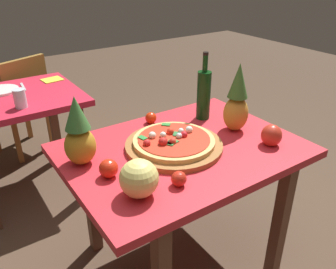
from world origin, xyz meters
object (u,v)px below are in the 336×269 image
object	(u,v)px
pineapple_right	(237,101)
drinking_glass_water	(20,98)
background_table	(17,114)
knife_utensil	(23,87)
pizza_board	(174,145)
dinner_plate	(2,90)
wine_bottle	(204,94)
pizza	(173,140)
bell_pepper	(271,135)
tomato_beside_pepper	(151,118)
melon	(139,178)
tomato_at_corner	(109,168)
pineapple_left	(79,134)
dining_chair	(21,100)
tomato_near_board	(179,179)
napkin_folded	(52,80)
display_table	(182,165)

from	to	relation	value
pineapple_right	drinking_glass_water	distance (m)	1.28
background_table	knife_utensil	size ratio (longest dim) A/B	4.63
pizza_board	dinner_plate	bearing A→B (deg)	111.91
background_table	wine_bottle	xyz separation A→B (m)	(0.81, -0.96, 0.27)
pizza	bell_pepper	size ratio (longest dim) A/B	3.55
tomato_beside_pepper	wine_bottle	bearing A→B (deg)	-20.42
melon	tomato_at_corner	xyz separation A→B (m)	(-0.04, 0.18, -0.04)
pineapple_left	bell_pepper	distance (m)	0.90
pineapple_right	knife_utensil	xyz separation A→B (m)	(-0.76, 1.31, -0.16)
tomato_at_corner	melon	bearing A→B (deg)	-76.72
dining_chair	tomato_near_board	world-z (taller)	dining_chair
tomato_at_corner	tomato_near_board	bearing A→B (deg)	-46.43
tomato_at_corner	pizza_board	bearing A→B (deg)	7.74
wine_bottle	napkin_folded	distance (m)	1.26
tomato_near_board	dinner_plate	xyz separation A→B (m)	(-0.36, 1.56, -0.02)
pizza	dinner_plate	world-z (taller)	pizza
knife_utensil	pineapple_right	bearing A→B (deg)	-54.98
background_table	drinking_glass_water	xyz separation A→B (m)	(-0.00, -0.22, 0.19)
pineapple_right	bell_pepper	world-z (taller)	pineapple_right
knife_utensil	display_table	bearing A→B (deg)	-67.31
pineapple_right	pineapple_left	bearing A→B (deg)	170.43
wine_bottle	tomato_beside_pepper	world-z (taller)	wine_bottle
wine_bottle	knife_utensil	bearing A→B (deg)	122.95
display_table	drinking_glass_water	xyz separation A→B (m)	(-0.52, 0.95, 0.16)
tomato_beside_pepper	knife_utensil	distance (m)	1.09
melon	knife_utensil	distance (m)	1.53
wine_bottle	pineapple_left	distance (m)	0.75
tomato_near_board	melon	bearing A→B (deg)	168.10
background_table	wine_bottle	size ratio (longest dim) A/B	2.22
knife_utensil	napkin_folded	size ratio (longest dim) A/B	1.29
display_table	tomato_near_board	xyz separation A→B (m)	(-0.20, -0.24, 0.13)
dining_chair	napkin_folded	size ratio (longest dim) A/B	6.07
background_table	tomato_beside_pepper	world-z (taller)	tomato_beside_pepper
pineapple_left	tomato_at_corner	size ratio (longest dim) A/B	3.96
pizza_board	tomato_beside_pepper	xyz separation A→B (m)	(0.05, 0.30, 0.02)
wine_bottle	melon	world-z (taller)	wine_bottle
pineapple_right	dinner_plate	bearing A→B (deg)	124.42
pizza_board	tomato_at_corner	bearing A→B (deg)	-172.26
wine_bottle	pineapple_left	size ratio (longest dim) A/B	1.19
pineapple_left	drinking_glass_water	bearing A→B (deg)	94.56
drinking_glass_water	napkin_folded	size ratio (longest dim) A/B	0.82
pizza	tomato_at_corner	size ratio (longest dim) A/B	4.87
display_table	pineapple_left	xyz separation A→B (m)	(-0.45, 0.14, 0.24)
tomato_beside_pepper	dinner_plate	world-z (taller)	tomato_beside_pepper
dining_chair	pineapple_left	world-z (taller)	pineapple_left
dinner_plate	display_table	bearing A→B (deg)	-66.92
background_table	display_table	bearing A→B (deg)	-66.28
background_table	pineapple_left	bearing A→B (deg)	-86.53
dinner_plate	knife_utensil	xyz separation A→B (m)	(0.14, 0.00, -0.00)
pineapple_right	melon	world-z (taller)	pineapple_right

